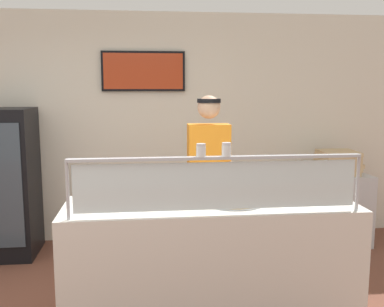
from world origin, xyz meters
The scene contains 12 objects.
ground_plane centered at (1.12, 1.00, 0.00)m, with size 12.00×12.00×0.00m, color brown.
shop_rear_unit centered at (1.11, 2.45, 1.36)m, with size 6.64×0.13×2.70m.
serving_counter centered at (1.12, 0.37, 0.47)m, with size 2.24×0.73×0.95m, color silver.
sneeze_guard centered at (1.12, 0.06, 1.22)m, with size 2.06×0.06×0.41m.
pizza_tray centered at (1.30, 0.37, 0.97)m, with size 0.49×0.49×0.04m.
pizza_server centered at (1.26, 0.35, 0.99)m, with size 0.07×0.28×0.01m, color #ADAFB7.
parmesan_shaker centered at (1.00, 0.06, 1.40)m, with size 0.07×0.07×0.09m.
pepper_flake_shaker centered at (1.18, 0.06, 1.41)m, with size 0.06×0.06×0.09m.
worker_figure centered at (1.21, 1.09, 1.01)m, with size 0.41×0.50×1.76m.
drink_fridge centered at (-0.90, 2.00, 0.81)m, with size 0.67×0.66×1.61m.
prep_shelf centered at (2.86, 1.96, 0.42)m, with size 0.70×0.55×0.83m, color #B7BABF.
pizza_box_stack centered at (2.86, 1.96, 0.97)m, with size 0.46×0.43×0.27m.
Camera 1 is at (0.60, -2.92, 1.84)m, focal length 41.76 mm.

